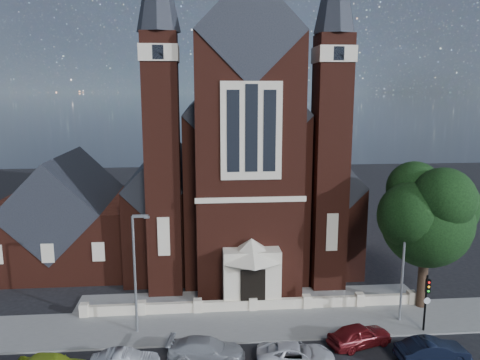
# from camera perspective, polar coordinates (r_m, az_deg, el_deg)

# --- Properties ---
(ground) EXTENTS (120.00, 120.00, 0.00)m
(ground) POSITION_cam_1_polar(r_m,az_deg,el_deg) (43.24, 0.27, -10.68)
(ground) COLOR black
(ground) RESTS_ON ground
(pavement_strip) EXTENTS (60.00, 5.00, 0.12)m
(pavement_strip) POSITION_cam_1_polar(r_m,az_deg,el_deg) (33.72, 1.96, -17.15)
(pavement_strip) COLOR slate
(pavement_strip) RESTS_ON ground
(forecourt_paving) EXTENTS (26.00, 3.00, 0.14)m
(forecourt_paving) POSITION_cam_1_polar(r_m,az_deg,el_deg) (37.28, 1.20, -14.30)
(forecourt_paving) COLOR slate
(forecourt_paving) RESTS_ON ground
(forecourt_wall) EXTENTS (24.00, 0.40, 0.90)m
(forecourt_wall) POSITION_cam_1_polar(r_m,az_deg,el_deg) (35.49, 1.56, -15.65)
(forecourt_wall) COLOR beige
(forecourt_wall) RESTS_ON ground
(church) EXTENTS (20.01, 34.90, 29.20)m
(church) POSITION_cam_1_polar(r_m,az_deg,el_deg) (48.78, -0.57, 1.75)
(church) COLOR #451B12
(church) RESTS_ON ground
(parish_hall) EXTENTS (12.00, 12.20, 10.24)m
(parish_hall) POSITION_cam_1_polar(r_m,az_deg,el_deg) (46.34, -20.27, -4.67)
(parish_hall) COLOR #451B12
(parish_hall) RESTS_ON ground
(street_tree) EXTENTS (6.40, 6.60, 10.70)m
(street_tree) POSITION_cam_1_polar(r_m,az_deg,el_deg) (35.93, 22.22, -4.28)
(street_tree) COLOR black
(street_tree) RESTS_ON ground
(street_lamp_left) EXTENTS (1.16, 0.22, 8.09)m
(street_lamp_left) POSITION_cam_1_polar(r_m,az_deg,el_deg) (31.45, -12.57, -10.33)
(street_lamp_left) COLOR gray
(street_lamp_left) RESTS_ON ground
(street_lamp_right) EXTENTS (1.16, 0.22, 8.09)m
(street_lamp_right) POSITION_cam_1_polar(r_m,az_deg,el_deg) (34.06, 19.45, -9.04)
(street_lamp_right) COLOR gray
(street_lamp_right) RESTS_ON ground
(traffic_signal) EXTENTS (0.28, 0.42, 4.00)m
(traffic_signal) POSITION_cam_1_polar(r_m,az_deg,el_deg) (33.85, 21.79, -12.99)
(traffic_signal) COLOR black
(traffic_signal) RESTS_ON ground
(car_silver_b) EXTENTS (4.85, 2.59, 1.34)m
(car_silver_b) POSITION_cam_1_polar(r_m,az_deg,el_deg) (29.60, -4.11, -19.94)
(car_silver_b) COLOR #929599
(car_silver_b) RESTS_ON ground
(car_white_suv) EXTENTS (4.78, 2.61, 1.27)m
(car_white_suv) POSITION_cam_1_polar(r_m,az_deg,el_deg) (29.28, 6.81, -20.44)
(car_white_suv) COLOR silver
(car_white_suv) RESTS_ON ground
(car_dark_red) EXTENTS (4.47, 2.86, 1.42)m
(car_dark_red) POSITION_cam_1_polar(r_m,az_deg,el_deg) (31.82, 14.36, -17.85)
(car_dark_red) COLOR #5F1013
(car_dark_red) RESTS_ON ground
(car_navy) EXTENTS (4.31, 1.65, 1.40)m
(car_navy) POSITION_cam_1_polar(r_m,az_deg,el_deg) (31.46, 22.41, -18.73)
(car_navy) COLOR black
(car_navy) RESTS_ON ground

